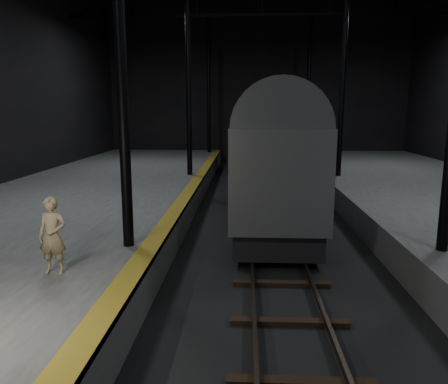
{
  "coord_description": "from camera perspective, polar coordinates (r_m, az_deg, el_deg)",
  "views": [
    {
      "loc": [
        -0.92,
        -14.27,
        4.32
      ],
      "look_at": [
        -1.53,
        -2.06,
        2.0
      ],
      "focal_mm": 35.0,
      "sensor_mm": 36.0,
      "label": 1
    }
  ],
  "objects": [
    {
      "name": "ground",
      "position": [
        14.94,
        6.3,
        -6.14
      ],
      "size": [
        44.0,
        44.0,
        0.0
      ],
      "primitive_type": "plane",
      "color": "black",
      "rests_on": "ground"
    },
    {
      "name": "woman",
      "position": [
        9.55,
        -21.48,
        -5.33
      ],
      "size": [
        0.6,
        0.41,
        1.6
      ],
      "primitive_type": "imported",
      "rotation": [
        0.0,
        0.0,
        -0.05
      ],
      "color": "tan",
      "rests_on": "platform_left"
    },
    {
      "name": "train",
      "position": [
        20.62,
        5.43,
        6.52
      ],
      "size": [
        2.83,
        18.9,
        5.05
      ],
      "color": "#9EA0A5",
      "rests_on": "ground"
    },
    {
      "name": "tactile_strip",
      "position": [
        14.83,
        -6.27,
        -2.24
      ],
      "size": [
        0.5,
        43.8,
        0.01
      ],
      "primitive_type": "cube",
      "color": "#9A6E1C",
      "rests_on": "platform_left"
    },
    {
      "name": "platform_left",
      "position": [
        16.17,
        -21.31,
        -3.67
      ],
      "size": [
        9.0,
        43.8,
        1.0
      ],
      "primitive_type": "cube",
      "color": "#4A4A47",
      "rests_on": "ground"
    },
    {
      "name": "track",
      "position": [
        14.92,
        6.3,
        -5.88
      ],
      "size": [
        2.4,
        43.0,
        0.24
      ],
      "color": "#3F3328",
      "rests_on": "ground"
    }
  ]
}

